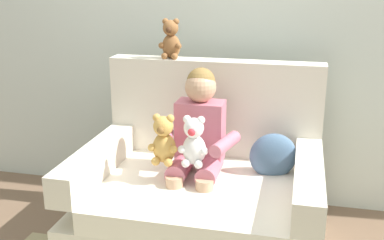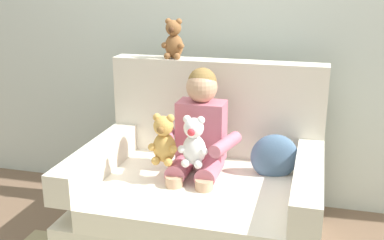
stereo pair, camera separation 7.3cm
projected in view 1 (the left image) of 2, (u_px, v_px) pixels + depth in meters
name	position (u px, v px, depth m)	size (l,w,h in m)	color
back_wall	(226.00, 4.00, 2.97)	(6.00, 0.10, 2.60)	silver
armchair	(201.00, 196.00, 2.61)	(1.27, 0.98, 1.00)	silver
seated_child	(198.00, 137.00, 2.55)	(0.45, 0.39, 0.82)	#C66B7F
plush_honey	(164.00, 141.00, 2.43)	(0.16, 0.13, 0.27)	gold
plush_white	(194.00, 142.00, 2.41)	(0.16, 0.13, 0.27)	white
plush_brown_on_backrest	(171.00, 40.00, 2.77)	(0.14, 0.11, 0.24)	brown
throw_pillow	(273.00, 156.00, 2.59)	(0.26, 0.12, 0.26)	slate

